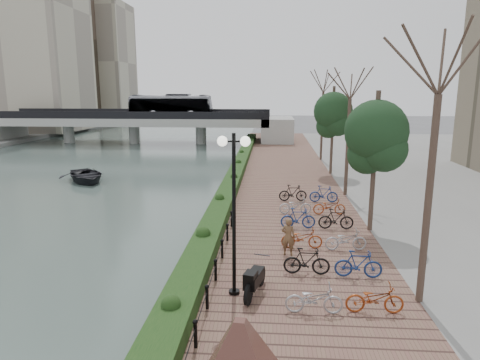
# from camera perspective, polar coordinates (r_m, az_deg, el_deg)

# --- Properties ---
(ground) EXTENTS (220.00, 220.00, 0.00)m
(ground) POSITION_cam_1_polar(r_m,az_deg,el_deg) (13.29, -11.41, -20.22)
(ground) COLOR #59595B
(ground) RESTS_ON ground
(river_water) EXTENTS (30.00, 130.00, 0.02)m
(river_water) POSITION_cam_1_polar(r_m,az_deg,el_deg) (40.79, -22.47, 1.13)
(river_water) COLOR #485B56
(river_water) RESTS_ON ground
(promenade) EXTENTS (8.00, 75.00, 0.50)m
(promenade) POSITION_cam_1_polar(r_m,az_deg,el_deg) (29.10, 5.54, -1.57)
(promenade) COLOR brown
(promenade) RESTS_ON ground
(hedge) EXTENTS (1.10, 56.00, 0.60)m
(hedge) POSITION_cam_1_polar(r_m,az_deg,el_deg) (31.53, -0.73, 0.56)
(hedge) COLOR black
(hedge) RESTS_ON promenade
(chain_fence) EXTENTS (0.10, 14.10, 0.70)m
(chain_fence) POSITION_cam_1_polar(r_m,az_deg,el_deg) (14.33, -3.80, -13.60)
(chain_fence) COLOR black
(chain_fence) RESTS_ON promenade
(lamppost) EXTENTS (1.02, 0.32, 5.24)m
(lamppost) POSITION_cam_1_polar(r_m,az_deg,el_deg) (13.21, -0.82, -0.19)
(lamppost) COLOR black
(lamppost) RESTS_ON promenade
(motorcycle) EXTENTS (0.99, 1.87, 1.12)m
(motorcycle) POSITION_cam_1_polar(r_m,az_deg,el_deg) (14.17, 2.03, -12.96)
(motorcycle) COLOR black
(motorcycle) RESTS_ON promenade
(pedestrian) EXTENTS (0.63, 0.48, 1.54)m
(pedestrian) POSITION_cam_1_polar(r_m,az_deg,el_deg) (17.33, 6.45, -7.52)
(pedestrian) COLOR brown
(pedestrian) RESTS_ON promenade
(bicycle_parking) EXTENTS (2.40, 14.69, 1.00)m
(bicycle_parking) POSITION_cam_1_polar(r_m,az_deg,el_deg) (19.35, 10.69, -6.49)
(bicycle_parking) COLOR #A5A5A9
(bicycle_parking) RESTS_ON promenade
(street_trees) EXTENTS (3.20, 37.12, 6.80)m
(street_trees) POSITION_cam_1_polar(r_m,az_deg,el_deg) (24.18, 15.48, 3.58)
(street_trees) COLOR #362920
(street_trees) RESTS_ON promenade
(bridge) EXTENTS (36.00, 10.77, 6.50)m
(bridge) POSITION_cam_1_polar(r_m,az_deg,el_deg) (58.50, -13.04, 8.07)
(bridge) COLOR #A5A5A0
(bridge) RESTS_ON ground
(boat) EXTENTS (5.63, 5.93, 1.00)m
(boat) POSITION_cam_1_polar(r_m,az_deg,el_deg) (35.22, -19.90, 0.58)
(boat) COLOR black
(boat) RESTS_ON river_water
(far_buildings) EXTENTS (35.00, 38.00, 38.00)m
(far_buildings) POSITION_cam_1_polar(r_m,az_deg,el_deg) (89.36, -27.21, 16.53)
(far_buildings) COLOR #B1A993
(far_buildings) RESTS_ON far_bank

